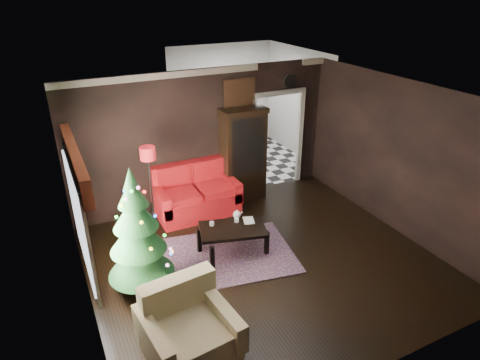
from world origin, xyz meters
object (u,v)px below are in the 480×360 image
floor_lamp (152,192)px  teapot (237,214)px  wall_clock (290,81)px  kitchen_table (240,154)px  christmas_tree (137,231)px  coffee_table (233,240)px  armchair (189,331)px  curio_cabinet (243,157)px  loveseat (196,191)px

floor_lamp → teapot: size_ratio=11.30×
wall_clock → kitchen_table: size_ratio=0.43×
christmas_tree → kitchen_table: size_ratio=2.49×
coffee_table → wall_clock: wall_clock is taller
christmas_tree → teapot: bearing=15.8°
armchair → kitchen_table: size_ratio=1.41×
curio_cabinet → christmas_tree: bearing=-143.1°
floor_lamp → kitchen_table: floor_lamp is taller
christmas_tree → kitchen_table: (3.39, 3.48, -0.68)m
floor_lamp → coffee_table: bearing=-51.7°
coffee_table → armchair: bearing=-128.7°
loveseat → floor_lamp: floor_lamp is taller
christmas_tree → wall_clock: bearing=29.5°
kitchen_table → loveseat: bearing=-137.5°
loveseat → teapot: size_ratio=11.03×
kitchen_table → teapot: bearing=-117.5°
wall_clock → kitchen_table: 2.43m
loveseat → wall_clock: (2.35, 0.40, 1.88)m
coffee_table → loveseat: bearing=91.8°
loveseat → kitchen_table: bearing=42.5°
curio_cabinet → christmas_tree: 3.42m
loveseat → curio_cabinet: 1.25m
floor_lamp → wall_clock: bearing=11.8°
christmas_tree → coffee_table: 1.83m
teapot → wall_clock: bearing=39.3°
floor_lamp → armchair: (-0.43, -3.09, -0.37)m
armchair → floor_lamp: bearing=75.9°
coffee_table → floor_lamp: bearing=128.3°
loveseat → teapot: loveseat is taller
kitchen_table → floor_lamp: bearing=-144.9°
coffee_table → kitchen_table: size_ratio=1.47×
floor_lamp → teapot: 1.61m
wall_clock → teapot: bearing=-140.7°
armchair → kitchen_table: 5.96m
coffee_table → kitchen_table: (1.75, 3.23, 0.11)m
armchair → teapot: bearing=45.3°
armchair → loveseat: bearing=61.4°
coffee_table → kitchen_table: kitchen_table is taller
armchair → coffee_table: 2.32m
floor_lamp → christmas_tree: size_ratio=0.93×
wall_clock → kitchen_table: wall_clock is taller
kitchen_table → wall_clock: bearing=-66.3°
loveseat → armchair: loveseat is taller
curio_cabinet → kitchen_table: bearing=65.6°
curio_cabinet → wall_clock: wall_clock is taller
armchair → coffee_table: size_ratio=0.96×
coffee_table → kitchen_table: bearing=61.5°
curio_cabinet → coffee_table: 2.22m
christmas_tree → kitchen_table: christmas_tree is taller
wall_clock → floor_lamp: bearing=-168.2°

